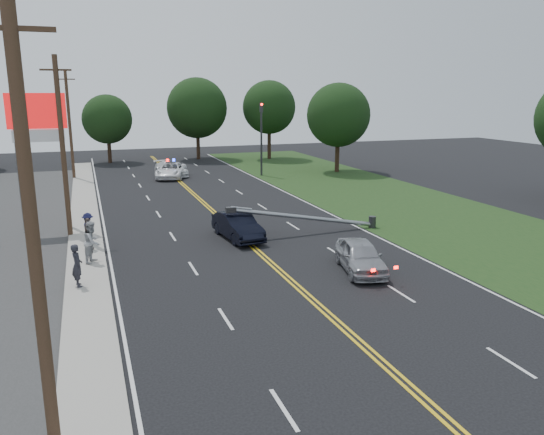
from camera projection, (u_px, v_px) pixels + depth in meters
name	position (u px, v px, depth m)	size (l,w,h in m)	color
ground	(299.00, 288.00, 22.30)	(120.00, 120.00, 0.00)	black
sidewalk	(86.00, 243.00, 28.74)	(1.80, 70.00, 0.12)	#9C988D
grass_verge	(427.00, 214.00, 35.85)	(12.00, 80.00, 0.01)	#183414
centerline_yellow	(235.00, 231.00, 31.47)	(0.36, 80.00, 0.00)	gold
pylon_sign	(38.00, 129.00, 30.36)	(3.20, 0.35, 8.00)	gray
traffic_signal	(261.00, 133.00, 51.54)	(0.28, 0.41, 7.05)	#2D2D30
fallen_streetlight	(313.00, 218.00, 30.79)	(9.36, 0.44, 1.91)	#2D2D30
utility_pole_near	(33.00, 241.00, 10.81)	(1.60, 0.28, 10.00)	#382619
utility_pole_mid	(63.00, 147.00, 29.16)	(1.60, 0.28, 10.00)	#382619
utility_pole_far	(70.00, 125.00, 49.34)	(1.60, 0.28, 10.00)	#382619
tree_6	(107.00, 119.00, 60.90)	(5.62, 5.62, 7.82)	black
tree_7	(197.00, 108.00, 64.03)	(7.26, 7.26, 9.81)	black
tree_8	(269.00, 107.00, 64.30)	(6.44, 6.44, 9.48)	black
tree_9	(338.00, 115.00, 53.63)	(6.43, 6.43, 9.00)	black
crashed_sedan	(238.00, 226.00, 29.67)	(1.56, 4.47, 1.47)	black
waiting_sedan	(360.00, 256.00, 24.27)	(1.71, 4.25, 1.45)	#9A9CA2
emergency_a	(171.00, 171.00, 50.77)	(2.40, 5.20, 1.45)	white
emergency_b	(171.00, 169.00, 52.03)	(1.96, 4.82, 1.40)	white
bystander_a	(77.00, 265.00, 22.01)	(0.66, 0.44, 1.82)	#26252D
bystander_b	(92.00, 242.00, 25.14)	(0.97, 0.76, 2.00)	#9D9EA2
bystander_c	(88.00, 228.00, 28.46)	(1.05, 0.61, 1.63)	#1B1C44
bystander_d	(88.00, 234.00, 27.26)	(0.97, 0.40, 1.65)	#5B4C48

